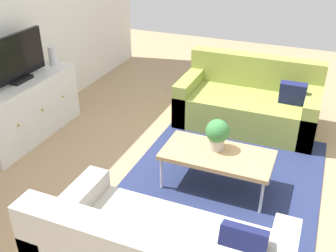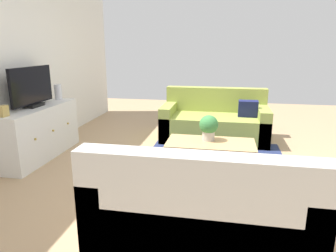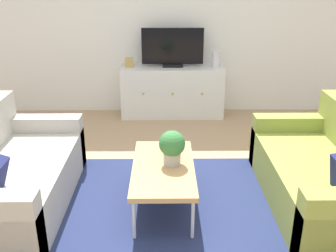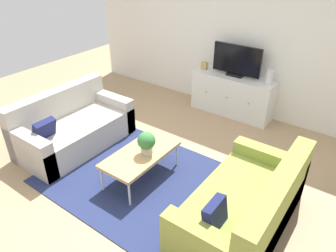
% 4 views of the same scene
% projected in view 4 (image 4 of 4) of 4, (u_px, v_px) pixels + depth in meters
% --- Properties ---
extents(ground_plane, '(10.00, 10.00, 0.00)m').
position_uv_depth(ground_plane, '(150.00, 174.00, 4.27)').
color(ground_plane, tan).
extents(wall_back, '(6.40, 0.12, 2.70)m').
position_uv_depth(wall_back, '(241.00, 35.00, 5.37)').
color(wall_back, silver).
rests_on(wall_back, ground_plane).
extents(area_rug, '(2.50, 1.90, 0.01)m').
position_uv_depth(area_rug, '(143.00, 180.00, 4.17)').
color(area_rug, navy).
rests_on(area_rug, ground_plane).
extents(couch_left_side, '(0.89, 1.70, 0.83)m').
position_uv_depth(couch_left_side, '(71.00, 128.00, 4.79)').
color(couch_left_side, '#B2ADA3').
rests_on(couch_left_side, ground_plane).
extents(couch_right_side, '(0.89, 1.70, 0.83)m').
position_uv_depth(couch_right_side, '(248.00, 210.00, 3.33)').
color(couch_right_side, olive).
rests_on(couch_right_side, ground_plane).
extents(coffee_table, '(0.54, 1.05, 0.40)m').
position_uv_depth(coffee_table, '(141.00, 155.00, 4.04)').
color(coffee_table, tan).
rests_on(coffee_table, ground_plane).
extents(potted_plant, '(0.23, 0.23, 0.31)m').
position_uv_depth(potted_plant, '(146.00, 142.00, 3.92)').
color(potted_plant, '#B7B2A8').
rests_on(potted_plant, coffee_table).
extents(tv_console, '(1.45, 0.47, 0.72)m').
position_uv_depth(tv_console, '(232.00, 95.00, 5.63)').
color(tv_console, silver).
rests_on(tv_console, ground_plane).
extents(flat_screen_tv, '(0.86, 0.16, 0.54)m').
position_uv_depth(flat_screen_tv, '(237.00, 61.00, 5.33)').
color(flat_screen_tv, black).
rests_on(flat_screen_tv, tv_console).
extents(glass_vase, '(0.11, 0.11, 0.23)m').
position_uv_depth(glass_vase, '(269.00, 77.00, 5.09)').
color(glass_vase, silver).
rests_on(glass_vase, tv_console).
extents(mantel_clock, '(0.11, 0.07, 0.13)m').
position_uv_depth(mantel_clock, '(204.00, 65.00, 5.73)').
color(mantel_clock, tan).
rests_on(mantel_clock, tv_console).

